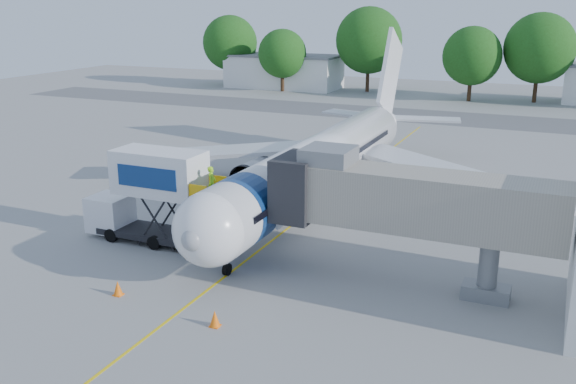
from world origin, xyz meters
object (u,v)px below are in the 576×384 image
at_px(jet_bridge, 396,200).
at_px(catering_hiloader, 151,196).
at_px(aircraft, 323,161).
at_px(ground_tug, 178,339).

bearing_deg(jet_bridge, catering_hiloader, -179.99).
bearing_deg(catering_hiloader, aircraft, 60.62).
xyz_separation_m(jet_bridge, ground_tug, (-5.85, -10.23, -3.54)).
xyz_separation_m(catering_hiloader, ground_tug, (8.40, -10.23, -1.95)).
distance_m(aircraft, jet_bridge, 13.77).
xyz_separation_m(aircraft, jet_bridge, (7.99, -11.12, 1.39)).
relative_size(aircraft, catering_hiloader, 4.44).
bearing_deg(catering_hiloader, ground_tug, -50.61).
distance_m(jet_bridge, catering_hiloader, 14.34).
relative_size(jet_bridge, catering_hiloader, 1.64).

